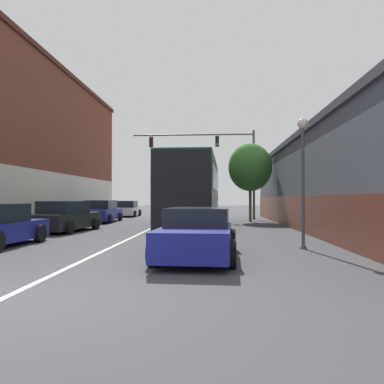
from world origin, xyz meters
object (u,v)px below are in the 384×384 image
(hatchback_foreground, at_px, (198,233))
(parked_car_left_mid, at_px, (66,217))
(parked_car_left_near, at_px, (127,209))
(street_tree_near, at_px, (250,167))
(parked_car_left_far, at_px, (102,212))
(traffic_signal_gantry, at_px, (217,154))
(street_lamp, at_px, (303,170))
(bus, at_px, (193,190))

(hatchback_foreground, distance_m, parked_car_left_mid, 10.13)
(parked_car_left_near, bearing_deg, street_tree_near, -124.69)
(parked_car_left_near, bearing_deg, parked_car_left_mid, -179.17)
(parked_car_left_near, xyz_separation_m, parked_car_left_far, (0.15, -7.85, 0.04))
(traffic_signal_gantry, height_order, street_lamp, traffic_signal_gantry)
(traffic_signal_gantry, relative_size, street_tree_near, 1.72)
(parked_car_left_mid, height_order, traffic_signal_gantry, traffic_signal_gantry)
(parked_car_left_mid, bearing_deg, parked_car_left_near, 8.76)
(traffic_signal_gantry, bearing_deg, street_lamp, -80.98)
(parked_car_left_near, distance_m, parked_car_left_mid, 15.07)
(bus, xyz_separation_m, parked_car_left_near, (-6.55, 11.87, -1.43))
(parked_car_left_near, bearing_deg, hatchback_foreground, -163.42)
(parked_car_left_far, distance_m, street_tree_near, 10.60)
(street_tree_near, bearing_deg, traffic_signal_gantry, 132.90)
(parked_car_left_mid, xyz_separation_m, traffic_signal_gantry, (7.39, 10.77, 4.26))
(street_tree_near, bearing_deg, hatchback_foreground, -100.37)
(parked_car_left_mid, distance_m, street_lamp, 11.62)
(street_lamp, bearing_deg, parked_car_left_mid, 150.59)
(hatchback_foreground, distance_m, parked_car_left_near, 23.78)
(bus, xyz_separation_m, traffic_signal_gantry, (1.42, 7.57, 2.87))
(street_lamp, relative_size, street_tree_near, 0.77)
(parked_car_left_near, bearing_deg, bus, -152.45)
(street_lamp, bearing_deg, bus, 114.48)
(street_lamp, bearing_deg, parked_car_left_far, 129.06)
(parked_car_left_mid, bearing_deg, street_lamp, -112.85)
(traffic_signal_gantry, xyz_separation_m, street_lamp, (2.60, -16.41, -2.44))
(traffic_signal_gantry, bearing_deg, parked_car_left_near, 151.68)
(street_tree_near, bearing_deg, street_lamp, -88.59)
(bus, distance_m, street_tree_near, 6.54)
(parked_car_left_near, relative_size, street_tree_near, 0.74)
(traffic_signal_gantry, distance_m, street_tree_near, 3.53)
(parked_car_left_far, bearing_deg, traffic_signal_gantry, -66.83)
(street_tree_near, bearing_deg, bus, -125.58)
(parked_car_left_near, xyz_separation_m, parked_car_left_mid, (0.58, -15.06, 0.04))
(parked_car_left_near, height_order, parked_car_left_far, parked_car_left_far)
(traffic_signal_gantry, bearing_deg, street_tree_near, -47.10)
(hatchback_foreground, xyz_separation_m, parked_car_left_mid, (-6.75, 7.56, 0.04))
(parked_car_left_far, bearing_deg, street_lamp, -142.22)
(hatchback_foreground, relative_size, parked_car_left_near, 1.17)
(bus, distance_m, traffic_signal_gantry, 8.22)
(hatchback_foreground, bearing_deg, bus, 6.94)
(bus, height_order, parked_car_left_mid, bus)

